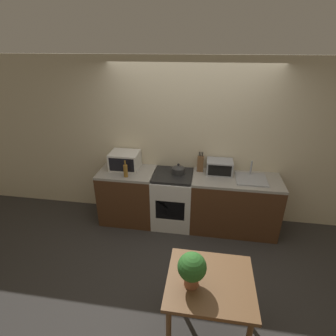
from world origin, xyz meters
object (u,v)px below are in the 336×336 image
(bottle, at_px, (126,171))
(dining_table, at_px, (210,288))
(toaster_oven, at_px, (219,167))
(microwave, at_px, (125,160))
(stove_range, at_px, (173,199))
(kettle, at_px, (178,169))

(bottle, xyz_separation_m, dining_table, (1.30, -1.60, -0.38))
(toaster_oven, bearing_deg, microwave, -178.24)
(microwave, relative_size, bottle, 1.73)
(stove_range, relative_size, bottle, 3.41)
(bottle, relative_size, dining_table, 0.32)
(kettle, xyz_separation_m, dining_table, (0.53, -1.83, -0.35))
(microwave, distance_m, toaster_oven, 1.50)
(kettle, xyz_separation_m, bottle, (-0.78, -0.23, 0.03))
(stove_range, height_order, microwave, microwave)
(bottle, bearing_deg, kettle, 16.40)
(stove_range, height_order, kettle, kettle)
(stove_range, bearing_deg, bottle, -165.14)
(kettle, distance_m, bottle, 0.81)
(bottle, bearing_deg, stove_range, 14.86)
(kettle, height_order, bottle, bottle)
(kettle, relative_size, dining_table, 0.24)
(stove_range, xyz_separation_m, microwave, (-0.79, 0.10, 0.59))
(kettle, xyz_separation_m, microwave, (-0.87, 0.06, 0.07))
(stove_range, bearing_deg, kettle, 28.94)
(kettle, bearing_deg, dining_table, -73.92)
(microwave, xyz_separation_m, bottle, (0.10, -0.29, -0.03))
(microwave, bearing_deg, stove_range, -7.34)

